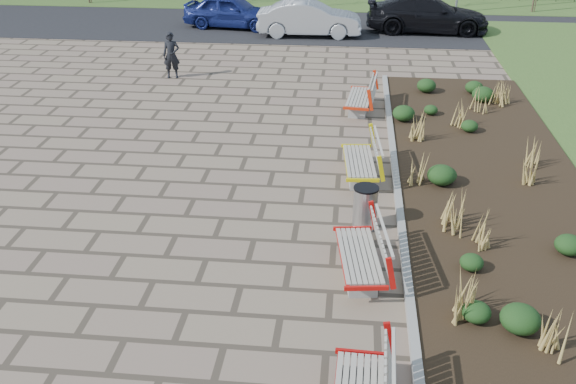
# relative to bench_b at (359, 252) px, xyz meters

# --- Properties ---
(ground) EXTENTS (120.00, 120.00, 0.00)m
(ground) POSITION_rel_bench_b_xyz_m (-3.00, -1.44, -0.50)
(ground) COLOR #6F5F4C
(ground) RESTS_ON ground
(planting_bed) EXTENTS (4.50, 18.00, 0.10)m
(planting_bed) POSITION_rel_bench_b_xyz_m (3.25, 3.56, -0.45)
(planting_bed) COLOR black
(planting_bed) RESTS_ON ground
(planting_curb) EXTENTS (0.16, 18.00, 0.15)m
(planting_curb) POSITION_rel_bench_b_xyz_m (0.92, 3.56, -0.42)
(planting_curb) COLOR gray
(planting_curb) RESTS_ON ground
(grass_verge_far) EXTENTS (80.00, 5.00, 0.04)m
(grass_verge_far) POSITION_rel_bench_b_xyz_m (-3.00, 26.56, -0.48)
(grass_verge_far) COLOR #33511E
(grass_verge_far) RESTS_ON ground
(road) EXTENTS (80.00, 7.00, 0.02)m
(road) POSITION_rel_bench_b_xyz_m (-3.00, 20.56, -0.49)
(road) COLOR black
(road) RESTS_ON ground
(bench_b) EXTENTS (1.17, 2.20, 1.00)m
(bench_b) POSITION_rel_bench_b_xyz_m (0.00, 0.00, 0.00)
(bench_b) COLOR red
(bench_b) RESTS_ON ground
(bench_c) EXTENTS (1.07, 2.17, 1.00)m
(bench_c) POSITION_rel_bench_b_xyz_m (0.00, 4.28, 0.00)
(bench_c) COLOR #D9C70B
(bench_c) RESTS_ON ground
(bench_d) EXTENTS (1.11, 2.18, 1.00)m
(bench_d) POSITION_rel_bench_b_xyz_m (0.00, 9.16, 0.00)
(bench_d) COLOR red
(bench_d) RESTS_ON ground
(litter_bin) EXTENTS (0.52, 0.52, 0.95)m
(litter_bin) POSITION_rel_bench_b_xyz_m (0.13, 1.81, -0.03)
(litter_bin) COLOR #B2B2B7
(litter_bin) RESTS_ON ground
(pedestrian) EXTENTS (0.66, 0.48, 1.66)m
(pedestrian) POSITION_rel_bench_b_xyz_m (-6.78, 12.00, 0.33)
(pedestrian) COLOR black
(pedestrian) RESTS_ON ground
(car_blue) EXTENTS (4.66, 2.39, 1.52)m
(car_blue) POSITION_rel_bench_b_xyz_m (-6.04, 20.06, 0.28)
(car_blue) COLOR navy
(car_blue) RESTS_ON road
(car_silver) EXTENTS (4.68, 1.76, 1.53)m
(car_silver) POSITION_rel_bench_b_xyz_m (-2.27, 18.79, 0.28)
(car_silver) COLOR #9C9FA3
(car_silver) RESTS_ON road
(car_black) EXTENTS (5.56, 2.31, 1.61)m
(car_black) POSITION_rel_bench_b_xyz_m (3.06, 20.10, 0.32)
(car_black) COLOR black
(car_black) RESTS_ON road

